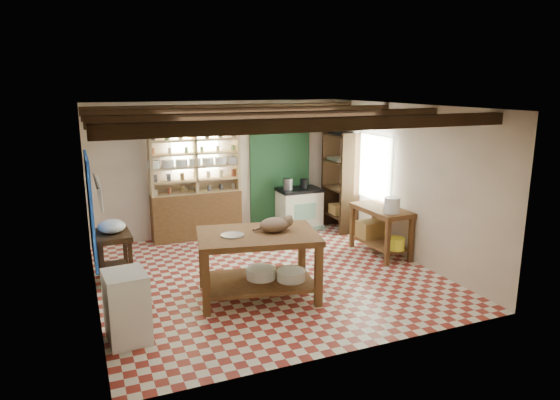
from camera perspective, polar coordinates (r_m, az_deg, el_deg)
name	(u,v)px	position (r m, az deg, el deg)	size (l,w,h in m)	color
floor	(267,275)	(7.90, -1.50, -8.61)	(5.00, 5.00, 0.02)	maroon
ceiling	(266,106)	(7.34, -1.62, 10.67)	(5.00, 5.00, 0.02)	#45454A
wall_back	(221,168)	(9.84, -6.80, 3.62)	(5.00, 0.04, 2.60)	beige
wall_front	(351,241)	(5.33, 8.17, -4.67)	(5.00, 0.04, 2.60)	beige
wall_left	(90,210)	(7.04, -20.92, -1.02)	(0.04, 5.00, 2.60)	beige
wall_right	(404,182)	(8.71, 14.00, 2.06)	(0.04, 5.00, 2.60)	beige
ceiling_beams	(266,115)	(7.35, -1.62, 9.74)	(5.00, 3.80, 0.15)	#362212
blue_wall_patch	(91,209)	(7.96, -20.83, -0.92)	(0.04, 1.40, 1.60)	blue
green_wall_patch	(280,167)	(10.23, 0.01, 3.79)	(1.30, 0.04, 2.30)	#1B4323
window_back	(195,149)	(9.64, -9.70, 5.73)	(0.90, 0.02, 0.80)	silver
window_right	(371,167)	(9.49, 10.36, 3.74)	(0.02, 1.30, 1.20)	silver
utensil_rail	(96,191)	(5.77, -20.27, 0.93)	(0.06, 0.90, 0.28)	black
pot_rack	(288,123)	(9.73, 0.97, 8.82)	(0.86, 0.12, 0.36)	black
shelving_unit	(196,182)	(9.57, -9.63, 2.02)	(1.70, 0.34, 2.20)	tan
tall_rack	(340,181)	(10.13, 6.87, 2.16)	(0.40, 0.86, 2.00)	#362212
work_table	(258,265)	(6.99, -2.54, -7.44)	(1.63, 1.08, 0.92)	brown
stove	(299,209)	(10.23, 2.20, -0.98)	(0.86, 0.58, 0.84)	white
prep_table	(114,256)	(8.01, -18.42, -6.10)	(0.50, 0.73, 0.74)	#362212
white_cabinet	(127,307)	(6.13, -17.12, -11.58)	(0.46, 0.55, 0.83)	white
right_counter	(380,231)	(8.86, 11.40, -3.50)	(0.58, 1.17, 0.84)	brown
cat	(275,225)	(6.90, -0.60, -2.82)	(0.43, 0.33, 0.19)	#8B6A51
steel_tray	(232,235)	(6.75, -5.46, -4.03)	(0.32, 0.32, 0.02)	#9C9CA3
basin_large	(261,273)	(7.10, -2.19, -8.35)	(0.42, 0.42, 0.15)	white
basin_small	(291,275)	(7.03, 1.26, -8.59)	(0.40, 0.40, 0.14)	white
kettle_left	(288,184)	(10.01, 0.93, 1.84)	(0.19, 0.19, 0.22)	#9C9CA3
kettle_right	(304,184)	(10.15, 2.74, 1.89)	(0.15, 0.15, 0.19)	black
enamel_bowl	(112,226)	(7.88, -18.67, -2.87)	(0.40, 0.40, 0.20)	white
white_bucket	(392,205)	(8.42, 12.68, -0.57)	(0.26, 0.26, 0.26)	white
wicker_basket	(370,229)	(9.10, 10.29, -3.30)	(0.43, 0.34, 0.30)	#A37F41
yellow_tub	(396,244)	(8.54, 13.14, -4.88)	(0.28, 0.28, 0.20)	#FFF92A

